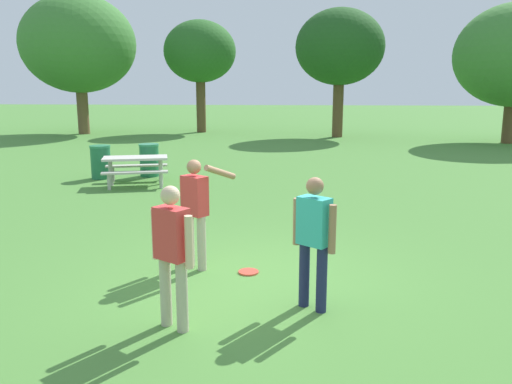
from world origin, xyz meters
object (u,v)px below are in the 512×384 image
(person_thrower, at_px, (196,205))
(trash_can_beside_table, at_px, (149,160))
(person_bystander, at_px, (172,248))
(trash_can_further_along, at_px, (101,162))
(tree_far_right, at_px, (340,48))
(tree_tall_left, at_px, (78,44))
(tree_broad_center, at_px, (200,52))
(person_catcher, at_px, (314,235))
(frisbee, at_px, (249,272))
(picnic_table_near, at_px, (136,164))

(person_thrower, bearing_deg, trash_can_beside_table, 110.07)
(person_thrower, height_order, person_bystander, same)
(trash_can_further_along, height_order, tree_far_right, tree_far_right)
(person_thrower, distance_m, trash_can_beside_table, 8.21)
(tree_tall_left, bearing_deg, trash_can_further_along, -66.28)
(tree_tall_left, xyz_separation_m, tree_far_right, (13.68, -0.78, -0.28))
(person_thrower, relative_size, trash_can_further_along, 1.71)
(trash_can_beside_table, distance_m, tree_broad_center, 14.74)
(person_bystander, xyz_separation_m, tree_broad_center, (-3.80, 23.85, 3.44))
(person_catcher, xyz_separation_m, trash_can_further_along, (-5.78, 8.56, -0.46))
(person_thrower, relative_size, tree_broad_center, 0.27)
(trash_can_beside_table, bearing_deg, tree_far_right, 61.42)
(person_catcher, relative_size, trash_can_beside_table, 1.71)
(trash_can_further_along, height_order, tree_tall_left, tree_tall_left)
(person_thrower, height_order, trash_can_beside_table, person_thrower)
(tree_broad_center, bearing_deg, frisbee, -78.50)
(picnic_table_near, distance_m, trash_can_further_along, 1.59)
(trash_can_further_along, bearing_deg, person_bystander, -65.37)
(picnic_table_near, xyz_separation_m, tree_broad_center, (-0.89, 15.58, 3.82))
(frisbee, distance_m, tree_broad_center, 22.93)
(person_thrower, distance_m, frisbee, 1.25)
(person_bystander, distance_m, trash_can_further_along, 10.11)
(trash_can_beside_table, relative_size, trash_can_further_along, 1.00)
(person_catcher, height_order, frisbee, person_catcher)
(frisbee, relative_size, picnic_table_near, 0.15)
(picnic_table_near, bearing_deg, trash_can_beside_table, 90.26)
(person_bystander, xyz_separation_m, trash_can_beside_table, (-2.91, 9.66, -0.46))
(person_bystander, bearing_deg, trash_can_beside_table, 106.78)
(person_bystander, bearing_deg, tree_tall_left, 114.09)
(person_thrower, xyz_separation_m, frisbee, (0.79, -0.16, -0.95))
(frisbee, xyz_separation_m, tree_tall_left, (-10.74, 20.67, 4.72))
(person_catcher, distance_m, person_bystander, 1.69)
(frisbee, relative_size, trash_can_further_along, 0.31)
(person_thrower, bearing_deg, picnic_table_near, 113.98)
(tree_tall_left, bearing_deg, frisbee, -62.55)
(picnic_table_near, xyz_separation_m, trash_can_further_along, (-1.30, 0.91, -0.08))
(frisbee, bearing_deg, picnic_table_near, 119.06)
(trash_can_further_along, bearing_deg, tree_far_right, 57.88)
(trash_can_further_along, bearing_deg, picnic_table_near, -34.96)
(person_bystander, height_order, tree_tall_left, tree_tall_left)
(person_thrower, bearing_deg, frisbee, -11.77)
(tree_far_right, bearing_deg, tree_broad_center, 163.71)
(frisbee, relative_size, trash_can_beside_table, 0.31)
(person_catcher, distance_m, trash_can_beside_table, 10.10)
(frisbee, height_order, trash_can_further_along, trash_can_further_along)
(trash_can_further_along, distance_m, tree_far_right, 15.28)
(person_bystander, bearing_deg, tree_broad_center, 99.04)
(trash_can_further_along, height_order, tree_broad_center, tree_broad_center)
(frisbee, bearing_deg, person_catcher, -53.05)
(person_bystander, distance_m, picnic_table_near, 8.77)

